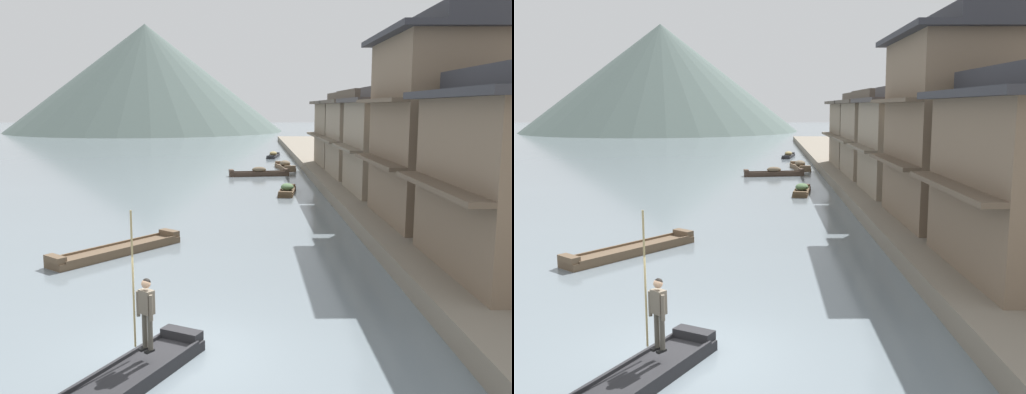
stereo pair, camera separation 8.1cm
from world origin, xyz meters
The scene contains 14 objects.
ground_plane centered at (0.00, 0.00, 0.00)m, with size 400.00×400.00×0.00m, color slate.
riverbank_right centered at (15.29, 30.00, 0.35)m, with size 18.00×110.00×0.70m, color slate.
boat_foreground_poled centered at (-1.09, -1.62, 0.15)m, with size 3.20×4.89×0.46m.
boatman_person centered at (-0.65, -0.70, 1.47)m, with size 0.50×0.40×3.04m.
boat_moored_nearest centered at (4.01, 24.59, 0.24)m, with size 1.46×3.91×0.67m.
boat_moored_second centered at (-3.56, 9.12, 0.16)m, with size 4.37×5.03×0.49m.
boat_moored_third centered at (2.30, 34.28, 0.26)m, with size 5.04×1.58×0.75m.
boat_moored_far centered at (4.20, 51.99, 0.22)m, with size 1.76×5.13×0.66m.
boat_midriver_drifting centered at (4.76, 39.41, 0.28)m, with size 1.72×4.81×0.81m.
house_waterfront_second centered at (10.17, 12.29, 4.99)m, with size 6.59×7.89×8.74m.
house_waterfront_tall centered at (10.22, 20.47, 3.69)m, with size 6.68×7.37×6.14m.
house_waterfront_narrow centered at (9.61, 28.74, 3.69)m, with size 5.46×7.98×6.14m.
house_waterfront_far centered at (10.42, 36.33, 3.69)m, with size 7.08×8.14×6.14m.
hill_far_west centered at (-22.80, 123.09, 12.32)m, with size 63.80×63.80×24.65m, color #4C5B56.
Camera 1 is at (1.57, -12.18, 5.62)m, focal length 39.68 mm.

